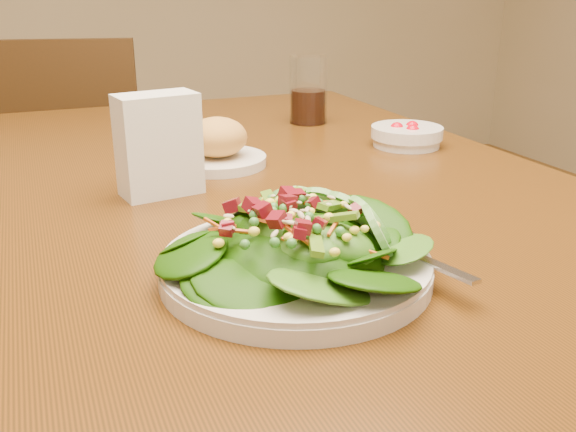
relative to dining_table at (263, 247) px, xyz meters
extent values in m
cube|color=#532B0A|center=(0.00, 0.00, 0.08)|extent=(0.90, 1.40, 0.04)
cylinder|color=#331D0B|center=(-0.39, 0.64, -0.29)|extent=(0.07, 0.07, 0.71)
cylinder|color=#331D0B|center=(0.39, 0.64, -0.29)|extent=(0.07, 0.07, 0.71)
cube|color=#331D0B|center=(-0.17, 1.16, -0.23)|extent=(0.49, 0.49, 0.04)
cylinder|color=#331D0B|center=(0.04, 1.29, -0.45)|extent=(0.04, 0.04, 0.40)
cylinder|color=#331D0B|center=(-0.30, 1.37, -0.45)|extent=(0.04, 0.04, 0.40)
cylinder|color=#331D0B|center=(-0.04, 0.95, -0.45)|extent=(0.04, 0.04, 0.40)
cylinder|color=#331D0B|center=(-0.38, 1.03, -0.45)|extent=(0.04, 0.04, 0.40)
cube|color=#331D0B|center=(-0.21, 0.97, 0.01)|extent=(0.38, 0.12, 0.45)
cylinder|color=silver|center=(-0.08, -0.31, 0.11)|extent=(0.27, 0.27, 0.02)
ellipsoid|color=black|center=(-0.08, -0.31, 0.14)|extent=(0.18, 0.18, 0.04)
cube|color=silver|center=(0.04, -0.34, 0.12)|extent=(0.05, 0.18, 0.01)
cylinder|color=silver|center=(-0.03, 0.12, 0.11)|extent=(0.15, 0.15, 0.02)
ellipsoid|color=#C28D38|center=(-0.03, 0.12, 0.15)|extent=(0.10, 0.10, 0.06)
cylinder|color=silver|center=(0.31, 0.11, 0.12)|extent=(0.13, 0.13, 0.04)
sphere|color=red|center=(0.33, 0.12, 0.13)|extent=(0.03, 0.03, 0.03)
sphere|color=red|center=(0.30, 0.12, 0.13)|extent=(0.03, 0.03, 0.03)
sphere|color=red|center=(0.31, 0.09, 0.13)|extent=(0.03, 0.03, 0.03)
cylinder|color=silver|center=(0.23, 0.36, 0.17)|extent=(0.08, 0.08, 0.13)
cylinder|color=black|center=(0.23, 0.36, 0.13)|extent=(0.07, 0.07, 0.07)
cube|color=white|center=(-0.15, 0.01, 0.17)|extent=(0.11, 0.08, 0.14)
cube|color=white|center=(-0.15, 0.01, 0.18)|extent=(0.10, 0.06, 0.12)
camera|label=1|loc=(-0.30, -0.84, 0.38)|focal=40.00mm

